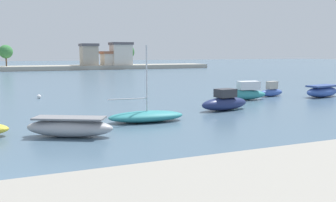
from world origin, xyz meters
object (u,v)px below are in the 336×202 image
(moored_boat_3, at_px, (70,127))
(moored_boat_8, at_px, (322,91))
(moored_boat_6, at_px, (242,93))
(mooring_buoy_1, at_px, (39,97))
(moored_boat_4, at_px, (146,116))
(moored_boat_5, at_px, (225,102))
(moored_boat_7, at_px, (271,91))

(moored_boat_3, bearing_deg, moored_boat_8, 45.02)
(moored_boat_6, relative_size, mooring_buoy_1, 13.99)
(moored_boat_4, xyz_separation_m, mooring_buoy_1, (-5.91, 16.31, -0.19))
(moored_boat_3, distance_m, mooring_buoy_1, 18.87)
(moored_boat_5, xyz_separation_m, moored_boat_7, (9.76, 6.35, -0.11))
(moored_boat_4, relative_size, moored_boat_8, 1.11)
(moored_boat_4, xyz_separation_m, moored_boat_6, (12.61, 7.20, 0.29))
(moored_boat_5, distance_m, moored_boat_8, 14.81)
(moored_boat_5, relative_size, moored_boat_7, 1.39)
(moored_boat_4, bearing_deg, moored_boat_7, 31.77)
(moored_boat_4, bearing_deg, moored_boat_6, 35.10)
(moored_boat_5, relative_size, moored_boat_8, 0.97)
(moored_boat_8, height_order, mooring_buoy_1, moored_boat_8)
(moored_boat_3, xyz_separation_m, moored_boat_4, (5.47, 2.56, -0.16))
(moored_boat_3, bearing_deg, moored_boat_5, 47.93)
(moored_boat_3, distance_m, moored_boat_5, 13.95)
(moored_boat_6, bearing_deg, moored_boat_4, -143.02)
(moored_boat_4, height_order, moored_boat_5, moored_boat_4)
(moored_boat_3, relative_size, moored_boat_7, 1.51)
(moored_boat_3, distance_m, moored_boat_8, 28.72)
(moored_boat_6, xyz_separation_m, mooring_buoy_1, (-18.52, 9.10, -0.47))
(moored_boat_5, height_order, moored_boat_8, moored_boat_5)
(mooring_buoy_1, bearing_deg, moored_boat_4, -70.07)
(moored_boat_4, height_order, moored_boat_7, moored_boat_4)
(moored_boat_5, xyz_separation_m, moored_boat_8, (14.32, 3.74, -0.06))
(moored_boat_3, bearing_deg, moored_boat_6, 56.01)
(moored_boat_5, height_order, moored_boat_7, moored_boat_5)
(mooring_buoy_1, bearing_deg, moored_boat_5, -46.04)
(moored_boat_5, bearing_deg, moored_boat_6, 35.94)
(moored_boat_4, relative_size, mooring_buoy_1, 13.27)
(moored_boat_6, relative_size, moored_boat_7, 1.68)
(moored_boat_5, distance_m, moored_boat_6, 7.01)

